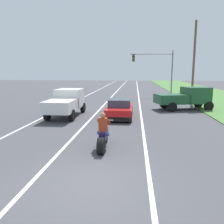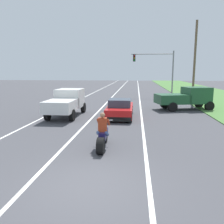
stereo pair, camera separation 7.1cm
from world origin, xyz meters
The scene contains 10 objects.
ground_plane centered at (0.00, 0.00, 0.00)m, with size 160.00×160.00×0.00m, color #424247.
lane_stripe_left_solid centered at (-5.40, 20.00, 0.00)m, with size 0.14×120.00×0.01m, color white.
lane_stripe_right_solid centered at (1.80, 20.00, 0.00)m, with size 0.14×120.00×0.01m, color white.
lane_stripe_centre_dashed centered at (-1.80, 20.00, 0.00)m, with size 0.14×120.00×0.01m, color white.
motorcycle_with_rider centered at (-0.04, 3.20, 0.59)m, with size 0.70×2.21×1.62m.
sports_car_red centered at (0.21, 10.25, 0.63)m, with size 1.84×4.30×1.37m.
pickup_truck_left_lane_white centered at (-3.82, 10.31, 1.11)m, with size 2.02×4.80×1.98m.
pickup_truck_right_shoulder_dark_green centered at (5.76, 14.39, 1.11)m, with size 5.14×3.14×1.98m.
traffic_light_mast_near centered at (4.34, 25.04, 4.06)m, with size 5.59×0.34×6.00m.
utility_pole_roadside centered at (7.60, 19.89, 4.34)m, with size 0.24×0.24×8.67m, color brown.
Camera 1 is at (1.30, -6.21, 3.33)m, focal length 36.63 mm.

